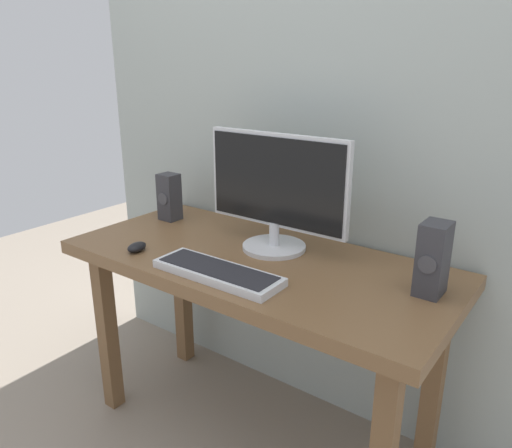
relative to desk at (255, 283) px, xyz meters
name	(u,v)px	position (x,y,z in m)	size (l,w,h in m)	color
ground_plane	(255,432)	(0.00, 0.00, -0.65)	(6.00, 6.00, 0.00)	gray
wall_back	(315,27)	(0.00, 0.35, 0.85)	(2.17, 0.04, 3.00)	#9EA8A3
desk	(255,283)	(0.00, 0.00, 0.00)	(1.36, 0.62, 0.75)	brown
monitor	(276,191)	(0.01, 0.11, 0.31)	(0.55, 0.23, 0.41)	silver
keyboard_primary	(218,272)	(0.00, -0.20, 0.11)	(0.44, 0.14, 0.03)	silver
mouse	(137,247)	(-0.37, -0.21, 0.11)	(0.05, 0.08, 0.03)	black
speaker_right	(433,259)	(0.57, 0.08, 0.21)	(0.07, 0.10, 0.22)	#333338
speaker_left	(169,197)	(-0.54, 0.12, 0.20)	(0.08, 0.08, 0.20)	#333338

